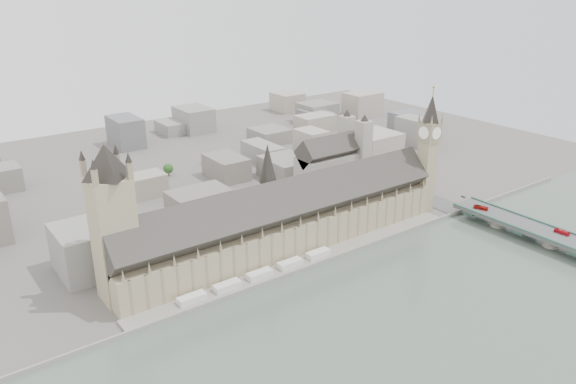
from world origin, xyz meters
TOP-DOWN VIEW (x-y plane):
  - ground at (0.00, 0.00)m, footprint 900.00×900.00m
  - embankment_wall at (0.00, -15.00)m, footprint 600.00×1.50m
  - river_terrace at (0.00, -7.50)m, footprint 270.00×15.00m
  - terrace_tents at (-40.00, -7.00)m, footprint 118.00×7.00m
  - palace_of_westminster at (0.00, 19.70)m, footprint 265.00×40.73m
  - elizabeth_tower at (138.00, 8.00)m, footprint 17.00×17.00m
  - victoria_tower at (-122.00, 26.00)m, footprint 30.00×30.00m
  - central_tower at (-10.00, 26.00)m, footprint 13.00×13.00m
  - westminster_bridge at (162.00, -87.50)m, footprint 25.00×325.00m
  - westminster_abbey at (110.92, 95.00)m, footprint 68.00×36.00m
  - city_skyline_inland at (0.00, 245.00)m, footprint 720.00×360.00m
  - park_trees at (-10.00, 60.00)m, footprint 110.00×30.00m
  - red_bus_north at (158.82, -34.67)m, footprint 6.50×11.80m
  - red_bus_south at (167.60, -98.85)m, footprint 3.12×11.26m
  - car_approach at (168.95, -9.94)m, footprint 2.14×4.70m

SIDE VIEW (x-z plane):
  - ground at x=0.00m, z-range 0.00..0.00m
  - river_terrace at x=0.00m, z-range 0.00..2.00m
  - embankment_wall at x=0.00m, z-range 0.00..3.00m
  - terrace_tents at x=-40.00m, z-range 2.00..6.00m
  - westminster_bridge at x=162.00m, z-range 0.00..10.25m
  - park_trees at x=-10.00m, z-range 0.00..15.00m
  - car_approach at x=168.95m, z-range 10.25..11.58m
  - red_bus_south at x=167.60m, z-range 10.25..13.36m
  - red_bus_north at x=158.82m, z-range 10.25..13.47m
  - city_skyline_inland at x=0.00m, z-range 0.00..38.00m
  - palace_of_westminster at x=0.00m, z-range -5.02..50.43m
  - westminster_abbey at x=110.92m, z-range -6.92..57.08m
  - victoria_tower at x=-122.00m, z-range 5.20..105.20m
  - central_tower at x=-10.00m, z-range 33.92..81.92m
  - elizabeth_tower at x=138.00m, z-range 4.34..111.84m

